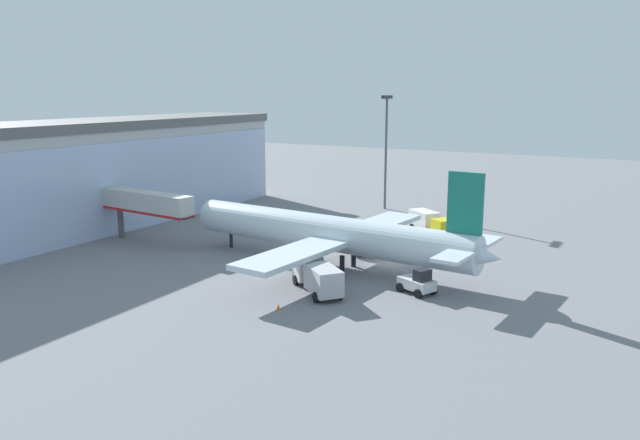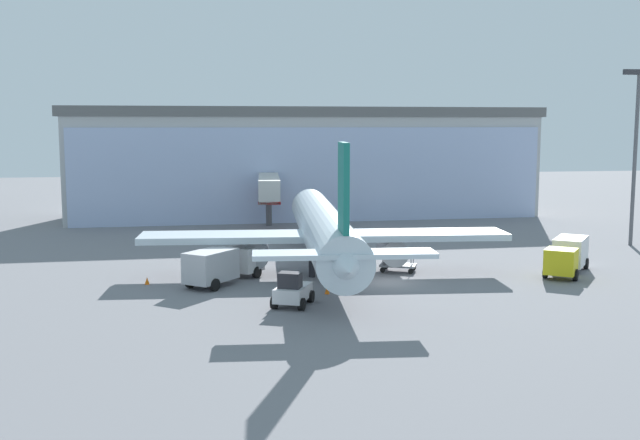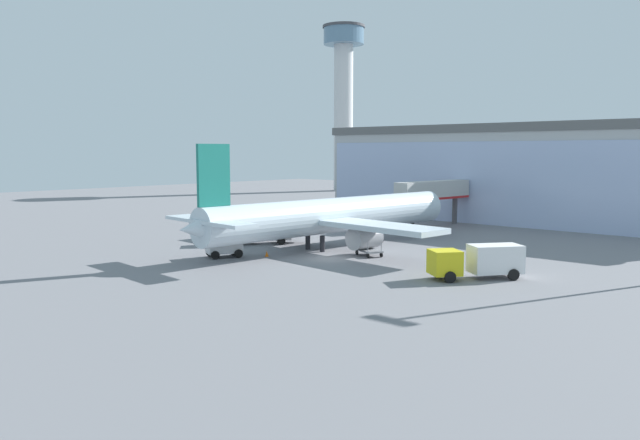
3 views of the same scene
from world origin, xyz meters
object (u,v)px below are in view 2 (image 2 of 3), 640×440
object	(u,v)px
airplane	(324,230)
fuel_truck	(567,255)
catering_truck	(222,264)
baggage_cart	(398,265)
jet_bridge	(269,189)
safety_cone_nose	(327,290)
safety_cone_wingtip	(147,281)
apron_light_mast	(636,141)
pushback_tug	(292,291)

from	to	relation	value
airplane	fuel_truck	distance (m)	19.29
catering_truck	baggage_cart	bearing A→B (deg)	-41.93
jet_bridge	airplane	distance (m)	23.37
fuel_truck	safety_cone_nose	bearing A→B (deg)	-41.15
safety_cone_nose	catering_truck	bearing A→B (deg)	146.38
airplane	safety_cone_wingtip	bearing A→B (deg)	105.30
airplane	fuel_truck	size ratio (longest dim) A/B	5.00
baggage_cart	airplane	bearing A→B (deg)	-164.50
safety_cone_nose	safety_cone_wingtip	size ratio (longest dim) A/B	1.00
catering_truck	safety_cone_nose	bearing A→B (deg)	-84.44
baggage_cart	safety_cone_wingtip	world-z (taller)	baggage_cart
jet_bridge	safety_cone_wingtip	distance (m)	28.54
catering_truck	safety_cone_wingtip	xyz separation A→B (m)	(-5.48, 0.55, -1.19)
jet_bridge	safety_cone_wingtip	xyz separation A→B (m)	(-11.51, -25.75, -4.39)
jet_bridge	apron_light_mast	bearing A→B (deg)	-109.03
airplane	safety_cone_nose	bearing A→B (deg)	176.85
apron_light_mast	catering_truck	size ratio (longest dim) A/B	2.38
jet_bridge	safety_cone_nose	xyz separation A→B (m)	(0.98, -30.96, -4.39)
baggage_cart	safety_cone_wingtip	bearing A→B (deg)	-151.26
apron_light_mast	airplane	world-z (taller)	apron_light_mast
apron_light_mast	airplane	bearing A→B (deg)	-165.59
fuel_truck	apron_light_mast	bearing A→B (deg)	169.90
catering_truck	pushback_tug	size ratio (longest dim) A/B	1.93
airplane	pushback_tug	distance (m)	11.66
catering_truck	baggage_cart	distance (m)	14.16
apron_light_mast	baggage_cart	size ratio (longest dim) A/B	5.23
airplane	safety_cone_wingtip	size ratio (longest dim) A/B	64.91
apron_light_mast	airplane	xyz separation A→B (m)	(-31.62, -8.12, -6.77)
baggage_cart	pushback_tug	xyz separation A→B (m)	(-9.77, -9.86, 0.47)
apron_light_mast	safety_cone_wingtip	distance (m)	47.46
catering_truck	safety_cone_wingtip	world-z (taller)	catering_truck
airplane	catering_truck	bearing A→B (deg)	115.52
jet_bridge	apron_light_mast	world-z (taller)	apron_light_mast
safety_cone_nose	safety_cone_wingtip	xyz separation A→B (m)	(-12.49, 5.21, 0.00)
apron_light_mast	catering_truck	bearing A→B (deg)	-164.28
fuel_truck	safety_cone_nose	distance (m)	20.39
airplane	baggage_cart	world-z (taller)	airplane
jet_bridge	pushback_tug	xyz separation A→B (m)	(-1.84, -33.97, -3.69)
safety_cone_nose	baggage_cart	bearing A→B (deg)	44.57
jet_bridge	safety_cone_nose	distance (m)	31.28
catering_truck	fuel_truck	size ratio (longest dim) A/B	0.99
apron_light_mast	safety_cone_nose	xyz separation A→B (m)	(-32.71, -15.84, -9.82)
jet_bridge	baggage_cart	world-z (taller)	jet_bridge
catering_truck	safety_cone_wingtip	bearing A→B (deg)	123.44
fuel_truck	baggage_cart	world-z (taller)	fuel_truck
catering_truck	safety_cone_nose	distance (m)	8.50
safety_cone_wingtip	catering_truck	bearing A→B (deg)	-5.73
jet_bridge	fuel_truck	world-z (taller)	jet_bridge
fuel_truck	pushback_tug	size ratio (longest dim) A/B	1.95
apron_light_mast	pushback_tug	bearing A→B (deg)	-152.04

